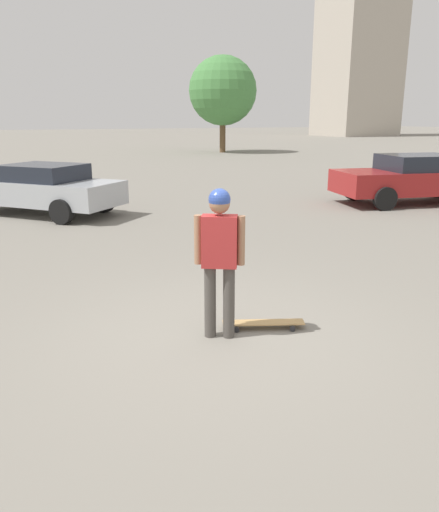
{
  "coord_description": "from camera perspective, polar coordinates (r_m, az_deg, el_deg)",
  "views": [
    {
      "loc": [
        2.28,
        4.91,
        2.49
      ],
      "look_at": [
        0.0,
        0.0,
        0.98
      ],
      "focal_mm": 35.0,
      "sensor_mm": 36.0,
      "label": 1
    }
  ],
  "objects": [
    {
      "name": "person",
      "position": [
        5.6,
        0.0,
        0.79
      ],
      "size": [
        0.51,
        0.37,
        1.75
      ],
      "rotation": [
        0.0,
        0.0,
        2.62
      ],
      "color": "#4C4742",
      "rests_on": "ground_plane"
    },
    {
      "name": "car_parked_far",
      "position": [
        16.08,
        21.46,
        8.3
      ],
      "size": [
        4.97,
        2.9,
        1.44
      ],
      "rotation": [
        0.0,
        0.0,
        -0.23
      ],
      "color": "maroon",
      "rests_on": "ground_plane"
    },
    {
      "name": "skateboard",
      "position": [
        6.17,
        5.04,
        -7.64
      ],
      "size": [
        0.99,
        0.55,
        0.08
      ],
      "rotation": [
        0.0,
        0.0,
        -0.39
      ],
      "color": "tan",
      "rests_on": "ground_plane"
    },
    {
      "name": "tree_distant",
      "position": [
        37.64,
        0.36,
        18.35
      ],
      "size": [
        4.87,
        4.87,
        6.78
      ],
      "color": "brown",
      "rests_on": "ground_plane"
    },
    {
      "name": "building_block_distant",
      "position": [
        76.13,
        15.84,
        23.78
      ],
      "size": [
        9.43,
        8.38,
        28.17
      ],
      "color": "#B2A899",
      "rests_on": "ground_plane"
    },
    {
      "name": "ground_plane",
      "position": [
        5.96,
        0.0,
        -9.14
      ],
      "size": [
        220.0,
        220.0,
        0.0
      ],
      "primitive_type": "plane",
      "color": "gray"
    },
    {
      "name": "car_parked_near",
      "position": [
        14.03,
        -19.59,
        7.31
      ],
      "size": [
        4.13,
        4.3,
        1.32
      ],
      "rotation": [
        0.0,
        0.0,
        -0.83
      ],
      "color": "#ADB2B7",
      "rests_on": "ground_plane"
    }
  ]
}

